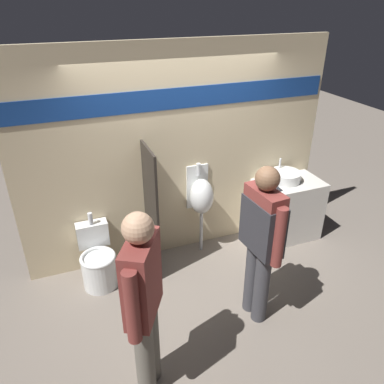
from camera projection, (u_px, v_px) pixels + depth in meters
name	position (u px, v px, depth m)	size (l,w,h in m)	color
ground_plane	(197.00, 271.00, 4.76)	(16.00, 16.00, 0.00)	#70665B
display_wall	(179.00, 154.00, 4.61)	(3.94, 0.07, 2.70)	beige
sink_counter	(286.00, 210.00, 5.26)	(0.90, 0.57, 0.86)	silver
sink_basin	(285.00, 176.00, 5.06)	(0.42, 0.42, 0.28)	silver
cell_phone	(277.00, 189.00, 4.88)	(0.07, 0.14, 0.01)	black
divider_near_counter	(151.00, 212.00, 4.46)	(0.03, 0.56, 1.63)	#28231E
urinal_near_counter	(201.00, 196.00, 4.78)	(0.31, 0.32, 1.24)	silver
toilet	(98.00, 262.00, 4.45)	(0.42, 0.58, 0.85)	silver
person_in_vest	(262.00, 236.00, 3.66)	(0.26, 0.61, 1.76)	#3D3D42
person_with_lanyard	(144.00, 301.00, 2.93)	(0.40, 0.55, 1.79)	#666056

